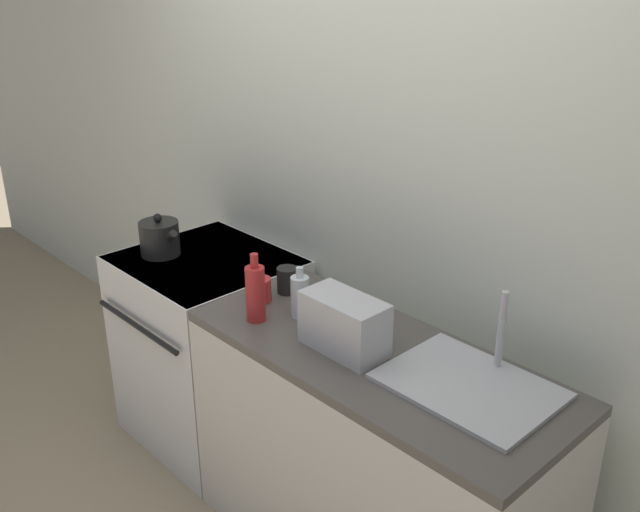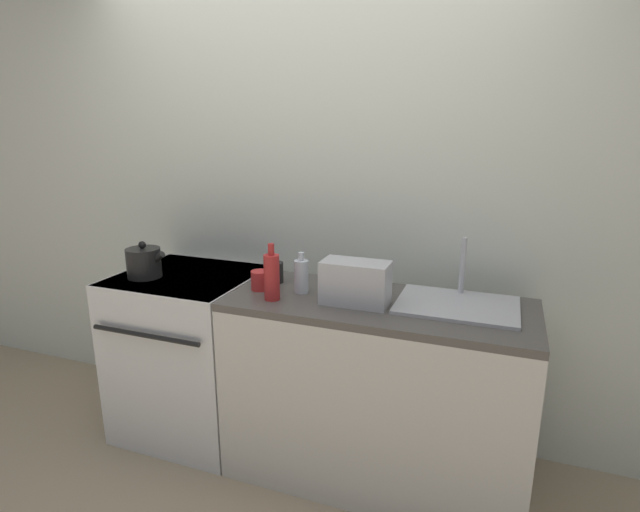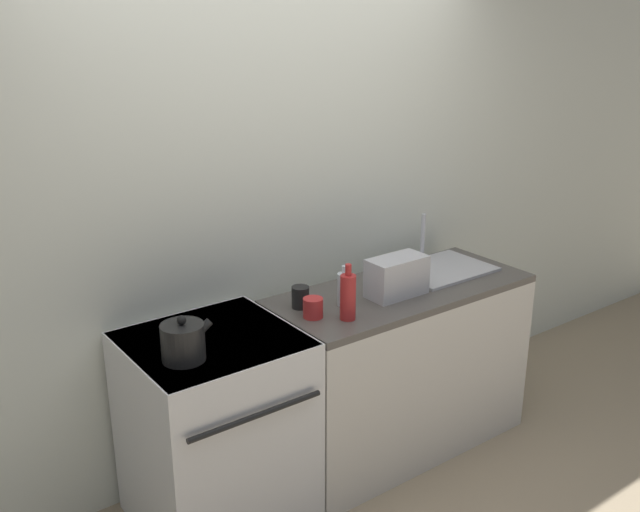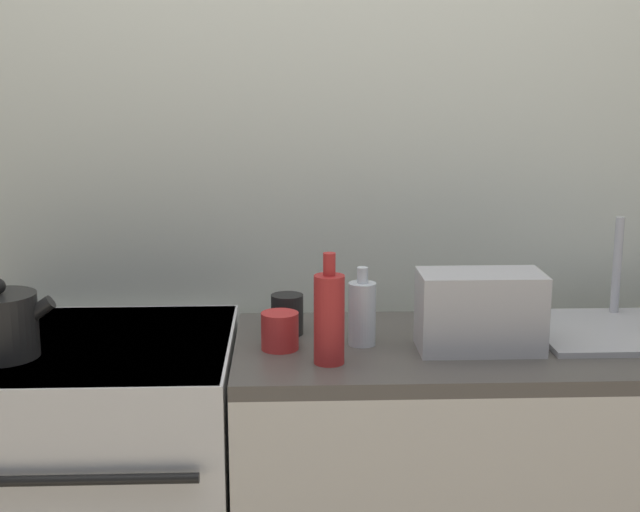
{
  "view_description": "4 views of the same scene",
  "coord_description": "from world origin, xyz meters",
  "px_view_note": "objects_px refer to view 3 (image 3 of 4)",
  "views": [
    {
      "loc": [
        1.87,
        -1.28,
        2.16
      ],
      "look_at": [
        0.19,
        0.32,
        1.16
      ],
      "focal_mm": 40.0,
      "sensor_mm": 36.0,
      "label": 1
    },
    {
      "loc": [
        0.99,
        -1.79,
        1.69
      ],
      "look_at": [
        0.18,
        0.36,
        1.07
      ],
      "focal_mm": 28.0,
      "sensor_mm": 36.0,
      "label": 2
    },
    {
      "loc": [
        -1.83,
        -2.16,
        2.23
      ],
      "look_at": [
        0.02,
        0.35,
        1.15
      ],
      "focal_mm": 40.0,
      "sensor_mm": 36.0,
      "label": 3
    },
    {
      "loc": [
        -0.07,
        -1.83,
        1.59
      ],
      "look_at": [
        0.02,
        0.36,
        1.12
      ],
      "focal_mm": 50.0,
      "sensor_mm": 36.0,
      "label": 4
    }
  ],
  "objects_px": {
    "stove": "(216,428)",
    "cup_black": "(300,297)",
    "kettle": "(183,342)",
    "toaster": "(397,276)",
    "bottle_red": "(348,296)",
    "bottle_clear": "(344,289)",
    "cup_red": "(313,308)"
  },
  "relations": [
    {
      "from": "bottle_red",
      "to": "cup_black",
      "type": "relative_size",
      "value": 2.53
    },
    {
      "from": "bottle_red",
      "to": "cup_black",
      "type": "xyz_separation_m",
      "value": [
        -0.1,
        0.24,
        -0.06
      ]
    },
    {
      "from": "toaster",
      "to": "bottle_red",
      "type": "distance_m",
      "value": 0.38
    },
    {
      "from": "kettle",
      "to": "cup_red",
      "type": "distance_m",
      "value": 0.66
    },
    {
      "from": "stove",
      "to": "cup_black",
      "type": "relative_size",
      "value": 8.74
    },
    {
      "from": "bottle_clear",
      "to": "cup_red",
      "type": "xyz_separation_m",
      "value": [
        -0.2,
        -0.03,
        -0.04
      ]
    },
    {
      "from": "bottle_clear",
      "to": "bottle_red",
      "type": "relative_size",
      "value": 0.75
    },
    {
      "from": "kettle",
      "to": "bottle_red",
      "type": "xyz_separation_m",
      "value": [
        0.77,
        -0.08,
        0.03
      ]
    },
    {
      "from": "stove",
      "to": "toaster",
      "type": "xyz_separation_m",
      "value": [
        0.97,
        -0.1,
        0.54
      ]
    },
    {
      "from": "stove",
      "to": "bottle_clear",
      "type": "distance_m",
      "value": 0.86
    },
    {
      "from": "stove",
      "to": "bottle_clear",
      "type": "height_order",
      "value": "bottle_clear"
    },
    {
      "from": "kettle",
      "to": "toaster",
      "type": "xyz_separation_m",
      "value": [
        1.14,
        0.01,
        0.02
      ]
    },
    {
      "from": "kettle",
      "to": "bottle_clear",
      "type": "xyz_separation_m",
      "value": [
        0.86,
        0.06,
        0.0
      ]
    },
    {
      "from": "kettle",
      "to": "cup_black",
      "type": "relative_size",
      "value": 2.13
    },
    {
      "from": "bottle_clear",
      "to": "cup_black",
      "type": "bearing_deg",
      "value": 151.96
    },
    {
      "from": "toaster",
      "to": "bottle_red",
      "type": "height_order",
      "value": "bottle_red"
    },
    {
      "from": "kettle",
      "to": "cup_red",
      "type": "bearing_deg",
      "value": 2.85
    },
    {
      "from": "stove",
      "to": "kettle",
      "type": "xyz_separation_m",
      "value": [
        -0.18,
        -0.11,
        0.52
      ]
    },
    {
      "from": "bottle_red",
      "to": "cup_red",
      "type": "distance_m",
      "value": 0.17
    },
    {
      "from": "kettle",
      "to": "stove",
      "type": "bearing_deg",
      "value": 31.32
    },
    {
      "from": "kettle",
      "to": "bottle_clear",
      "type": "bearing_deg",
      "value": 4.03
    },
    {
      "from": "toaster",
      "to": "cup_black",
      "type": "xyz_separation_m",
      "value": [
        -0.47,
        0.15,
        -0.05
      ]
    },
    {
      "from": "stove",
      "to": "cup_red",
      "type": "height_order",
      "value": "cup_red"
    },
    {
      "from": "bottle_clear",
      "to": "cup_black",
      "type": "height_order",
      "value": "bottle_clear"
    },
    {
      "from": "toaster",
      "to": "bottle_clear",
      "type": "bearing_deg",
      "value": 169.32
    },
    {
      "from": "bottle_red",
      "to": "toaster",
      "type": "bearing_deg",
      "value": 12.73
    },
    {
      "from": "kettle",
      "to": "cup_black",
      "type": "xyz_separation_m",
      "value": [
        0.68,
        0.16,
        -0.03
      ]
    },
    {
      "from": "kettle",
      "to": "cup_red",
      "type": "height_order",
      "value": "kettle"
    },
    {
      "from": "toaster",
      "to": "cup_black",
      "type": "height_order",
      "value": "toaster"
    },
    {
      "from": "kettle",
      "to": "cup_black",
      "type": "bearing_deg",
      "value": 13.24
    },
    {
      "from": "stove",
      "to": "toaster",
      "type": "relative_size",
      "value": 3.03
    },
    {
      "from": "bottle_clear",
      "to": "cup_black",
      "type": "xyz_separation_m",
      "value": [
        -0.18,
        0.1,
        -0.03
      ]
    }
  ]
}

